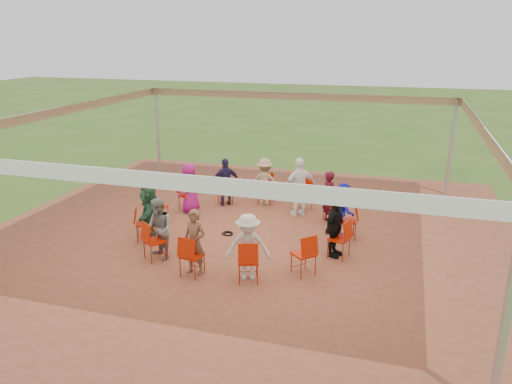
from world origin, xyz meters
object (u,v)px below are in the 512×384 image
(chair_5, at_px, (188,195))
(person_seated_1, at_px, (330,197))
(chair_2, at_px, (303,194))
(chair_10, at_px, (248,261))
(person_seated_6, at_px, (159,229))
(chair_8, at_px, (155,241))
(person_seated_2, at_px, (265,182))
(chair_0, at_px, (348,221))
(chair_1, at_px, (333,205))
(person_seated_3, at_px, (226,182))
(standing_person, at_px, (300,187))
(laptop, at_px, (336,213))
(person_seated_4, at_px, (190,188))
(person_seated_9, at_px, (335,227))
(person_seated_8, at_px, (248,247))
(person_seated_0, at_px, (343,211))
(chair_11, at_px, (304,254))
(cable_coil, at_px, (228,234))
(chair_3, at_px, (266,189))
(chair_12, at_px, (339,239))
(person_seated_7, at_px, (195,242))
(chair_4, at_px, (225,189))
(chair_6, at_px, (158,207))
(chair_9, at_px, (192,256))
(chair_7, at_px, (145,223))
(person_seated_5, at_px, (149,213))

(chair_5, height_order, person_seated_1, person_seated_1)
(chair_2, height_order, chair_10, same)
(chair_10, relative_size, person_seated_6, 0.64)
(chair_8, relative_size, person_seated_2, 0.64)
(chair_0, xyz_separation_m, chair_1, (-0.51, 1.08, 0.00))
(person_seated_3, relative_size, standing_person, 0.85)
(person_seated_2, bearing_deg, person_seated_6, 69.23)
(chair_5, relative_size, laptop, 2.42)
(person_seated_4, bearing_deg, person_seated_9, 96.92)
(chair_1, bearing_deg, person_seated_8, 123.64)
(person_seated_8, xyz_separation_m, standing_person, (0.22, 3.98, 0.12))
(chair_2, height_order, person_seated_0, person_seated_0)
(chair_8, height_order, chair_11, same)
(person_seated_9, bearing_deg, cable_coil, 95.19)
(chair_3, distance_m, chair_12, 4.10)
(person_seated_1, relative_size, person_seated_7, 1.00)
(chair_0, relative_size, person_seated_3, 0.64)
(chair_4, bearing_deg, chair_5, 13.85)
(person_seated_1, bearing_deg, person_seated_2, 27.69)
(person_seated_7, height_order, standing_person, standing_person)
(chair_6, distance_m, person_seated_7, 3.23)
(chair_9, bearing_deg, chair_5, 124.62)
(chair_5, bearing_deg, chair_7, 27.69)
(person_seated_8, bearing_deg, person_seated_5, 138.46)
(person_seated_4, height_order, person_seated_5, same)
(chair_5, relative_size, person_seated_6, 0.64)
(chair_2, bearing_deg, person_seated_1, 160.43)
(chair_4, relative_size, chair_7, 1.00)
(chair_6, relative_size, chair_9, 1.00)
(person_seated_3, relative_size, cable_coil, 3.99)
(chair_4, xyz_separation_m, person_seated_7, (0.96, -4.44, 0.26))
(person_seated_0, distance_m, person_seated_2, 3.14)
(chair_10, relative_size, person_seated_5, 0.64)
(chair_4, bearing_deg, person_seated_9, 110.23)
(chair_12, distance_m, person_seated_9, 0.28)
(chair_10, height_order, person_seated_1, person_seated_1)
(chair_2, xyz_separation_m, person_seated_0, (1.35, -1.81, 0.26))
(chair_2, relative_size, chair_5, 1.00)
(chair_7, relative_size, person_seated_6, 0.64)
(person_seated_1, bearing_deg, chair_12, 155.00)
(chair_4, relative_size, person_seated_2, 0.64)
(chair_12, bearing_deg, chair_1, 27.69)
(person_seated_2, bearing_deg, chair_1, 155.00)
(chair_6, relative_size, laptop, 2.42)
(person_seated_1, height_order, person_seated_6, same)
(chair_1, xyz_separation_m, cable_coil, (-2.39, -1.71, -0.43))
(person_seated_1, bearing_deg, standing_person, 35.44)
(laptop, bearing_deg, standing_person, 31.08)
(chair_10, relative_size, person_seated_1, 0.64)
(laptop, bearing_deg, chair_6, 82.66)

